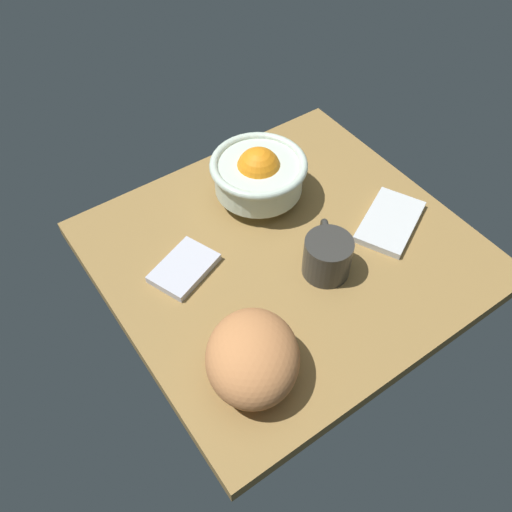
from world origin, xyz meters
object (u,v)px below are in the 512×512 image
at_px(bread_loaf, 253,357).
at_px(napkin_folded, 184,268).
at_px(fruit_bowl, 259,172).
at_px(napkin_spare, 390,222).
at_px(mug, 327,255).

height_order(bread_loaf, napkin_folded, bread_loaf).
distance_m(fruit_bowl, napkin_folded, 0.24).
relative_size(bread_loaf, napkin_spare, 1.06).
bearing_deg(mug, bread_loaf, -156.92).
distance_m(fruit_bowl, napkin_spare, 0.27).
distance_m(fruit_bowl, bread_loaf, 0.39).
bearing_deg(fruit_bowl, bread_loaf, -126.46).
xyz_separation_m(napkin_folded, mug, (0.21, -0.14, 0.03)).
distance_m(bread_loaf, napkin_spare, 0.41).
relative_size(bread_loaf, mug, 1.43).
height_order(fruit_bowl, bread_loaf, fruit_bowl).
relative_size(fruit_bowl, napkin_spare, 1.22).
distance_m(fruit_bowl, mug, 0.22).
relative_size(bread_loaf, napkin_folded, 1.41).
bearing_deg(bread_loaf, napkin_folded, 86.21).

